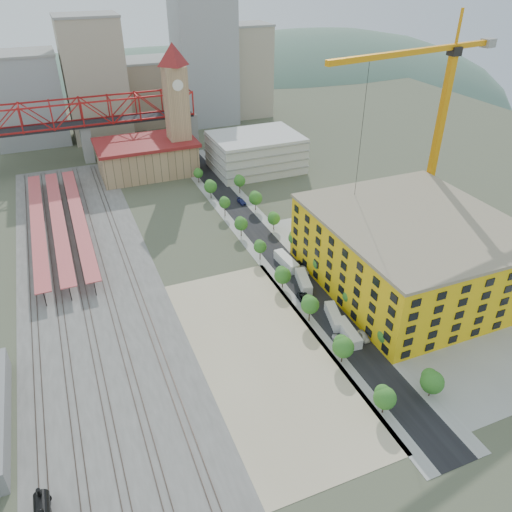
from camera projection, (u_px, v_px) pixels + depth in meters
name	position (u px, v px, depth m)	size (l,w,h in m)	color
ground	(232.00, 276.00, 135.12)	(400.00, 400.00, 0.00)	#474C38
ballast_strip	(87.00, 271.00, 137.15)	(36.00, 165.00, 0.06)	#605E59
dirt_lot	(264.00, 354.00, 108.97)	(28.00, 67.00, 0.06)	tan
street_asphalt	(264.00, 240.00, 152.14)	(12.00, 170.00, 0.06)	black
sidewalk_west	(247.00, 243.00, 150.35)	(3.00, 170.00, 0.04)	gray
sidewalk_east	(280.00, 237.00, 153.94)	(3.00, 170.00, 0.04)	gray
construction_pad	(414.00, 279.00, 134.01)	(50.00, 90.00, 0.06)	gray
rail_tracks	(80.00, 272.00, 136.50)	(26.56, 160.00, 0.18)	#382B23
platform_canopies	(58.00, 219.00, 155.13)	(16.00, 80.00, 4.12)	#C04A49
station_hall	(147.00, 157.00, 194.64)	(38.00, 24.00, 13.10)	tan
clock_tower	(176.00, 98.00, 185.80)	(12.00, 12.00, 52.00)	tan
parking_garage	(256.00, 152.00, 198.38)	(34.00, 26.00, 14.00)	silver
truss_bridge	(82.00, 116.00, 199.88)	(94.00, 9.60, 25.60)	gray
construction_building	(411.00, 251.00, 128.14)	(44.60, 50.60, 18.80)	yellow
street_trees	(278.00, 256.00, 144.28)	(15.40, 124.40, 8.00)	#25651E
skyline	(143.00, 80.00, 237.83)	(133.00, 46.00, 60.00)	#9EA0A3
distant_hills	(175.00, 179.00, 396.33)	(647.00, 264.00, 227.00)	#4C6B59
tower_crane	(435.00, 106.00, 137.11)	(58.54, 12.40, 63.09)	orange
site_trailer_a	(348.00, 333.00, 113.18)	(2.46, 9.34, 2.56)	silver
site_trailer_b	(334.00, 316.00, 118.26)	(2.42, 9.21, 2.52)	silver
site_trailer_c	(304.00, 281.00, 130.71)	(2.54, 9.65, 2.64)	silver
site_trailer_d	(286.00, 262.00, 138.94)	(2.67, 10.14, 2.78)	silver
car_0	(339.00, 340.00, 111.87)	(1.58, 3.92, 1.34)	white
car_1	(307.00, 302.00, 124.04)	(1.46, 4.20, 1.38)	gray
car_2	(305.00, 299.00, 124.81)	(2.65, 5.75, 1.60)	black
car_3	(241.00, 223.00, 160.01)	(2.10, 5.16, 1.50)	navy
car_4	(364.00, 336.00, 113.03)	(1.64, 4.07, 1.39)	white
car_5	(304.00, 270.00, 136.53)	(1.38, 3.95, 1.30)	gray
car_6	(300.00, 266.00, 138.38)	(2.24, 4.87, 1.35)	black
car_7	(242.00, 202.00, 173.88)	(1.99, 4.89, 1.42)	navy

